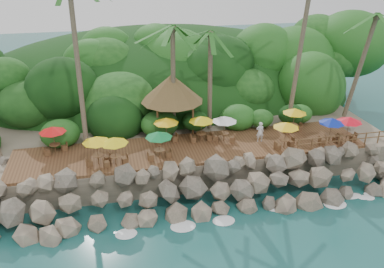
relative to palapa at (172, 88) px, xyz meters
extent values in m
plane|color=#19514F|center=(0.80, -9.76, -5.79)|extent=(140.00, 140.00, 0.00)
cube|color=gray|center=(0.80, 6.24, -4.74)|extent=(32.00, 25.20, 2.10)
ellipsoid|color=#143811|center=(0.80, 13.74, -5.79)|extent=(44.80, 28.00, 15.40)
cube|color=brown|center=(0.80, -3.76, -3.59)|extent=(26.00, 5.00, 0.20)
ellipsoid|color=white|center=(-11.20, -9.46, -5.76)|extent=(1.20, 0.80, 0.06)
ellipsoid|color=white|center=(-8.20, -9.46, -5.76)|extent=(1.20, 0.80, 0.06)
ellipsoid|color=white|center=(-5.20, -9.46, -5.76)|extent=(1.20, 0.80, 0.06)
ellipsoid|color=white|center=(-2.20, -9.46, -5.76)|extent=(1.20, 0.80, 0.06)
ellipsoid|color=white|center=(0.80, -9.46, -5.76)|extent=(1.20, 0.80, 0.06)
ellipsoid|color=white|center=(3.80, -9.46, -5.76)|extent=(1.20, 0.80, 0.06)
ellipsoid|color=white|center=(6.80, -9.46, -5.76)|extent=(1.20, 0.80, 0.06)
ellipsoid|color=white|center=(9.80, -9.46, -5.76)|extent=(1.20, 0.80, 0.06)
ellipsoid|color=white|center=(12.80, -9.46, -5.76)|extent=(1.20, 0.80, 0.06)
cylinder|color=brown|center=(-6.86, -1.07, 2.48)|extent=(0.36, 2.38, 11.83)
cylinder|color=brown|center=(0.05, -0.42, 0.71)|extent=(0.44, 0.69, 8.40)
ellipsoid|color=#23601E|center=(0.05, -0.42, 4.90)|extent=(6.00, 6.00, 2.40)
cylinder|color=brown|center=(2.95, -0.60, 0.46)|extent=(0.59, 0.68, 7.91)
ellipsoid|color=#23601E|center=(2.95, -0.60, 4.41)|extent=(6.00, 6.00, 2.40)
cylinder|color=brown|center=(10.07, -1.13, 2.52)|extent=(1.60, 1.29, 11.98)
cylinder|color=brown|center=(15.57, -1.25, 0.99)|extent=(1.12, 1.61, 8.92)
ellipsoid|color=#23601E|center=(15.57, -1.25, 5.47)|extent=(6.00, 6.00, 2.40)
cylinder|color=brown|center=(-1.40, -1.40, -2.29)|extent=(0.16, 0.16, 2.40)
cylinder|color=brown|center=(1.40, -1.40, -2.29)|extent=(0.16, 0.16, 2.40)
cylinder|color=brown|center=(-1.40, 1.40, -2.29)|extent=(0.16, 0.16, 2.40)
cylinder|color=brown|center=(1.40, 1.40, -2.29)|extent=(0.16, 0.16, 2.40)
cone|color=brown|center=(0.00, 0.00, 0.01)|extent=(5.00, 5.00, 2.20)
cylinder|color=brown|center=(1.71, -2.87, -3.15)|extent=(0.07, 0.07, 0.67)
cylinder|color=brown|center=(1.71, -2.87, -2.81)|extent=(0.76, 0.76, 0.05)
cylinder|color=brown|center=(1.71, -2.87, -2.49)|extent=(0.05, 0.05, 2.00)
cone|color=yellow|center=(1.71, -2.87, -1.62)|extent=(1.91, 1.91, 0.41)
cube|color=brown|center=(1.08, -2.90, -3.28)|extent=(0.40, 0.40, 0.42)
cube|color=brown|center=(2.35, -2.84, -3.28)|extent=(0.40, 0.40, 0.42)
cylinder|color=brown|center=(9.31, -2.85, -3.15)|extent=(0.07, 0.07, 0.67)
cylinder|color=brown|center=(9.31, -2.85, -2.81)|extent=(0.76, 0.76, 0.05)
cylinder|color=brown|center=(9.31, -2.85, -2.49)|extent=(0.05, 0.05, 2.00)
cone|color=yellow|center=(9.31, -2.85, -1.62)|extent=(1.91, 1.91, 0.41)
cube|color=brown|center=(8.70, -3.00, -3.28)|extent=(0.46, 0.46, 0.42)
cube|color=brown|center=(9.93, -2.70, -3.28)|extent=(0.46, 0.46, 0.42)
cylinder|color=brown|center=(12.53, -5.36, -3.15)|extent=(0.07, 0.07, 0.67)
cylinder|color=brown|center=(12.53, -5.36, -2.81)|extent=(0.76, 0.76, 0.05)
cylinder|color=brown|center=(12.53, -5.36, -2.49)|extent=(0.05, 0.05, 2.00)
cone|color=red|center=(12.53, -5.36, -1.62)|extent=(1.91, 1.91, 0.41)
cube|color=brown|center=(11.90, -5.41, -3.28)|extent=(0.41, 0.41, 0.42)
cube|color=brown|center=(13.17, -5.31, -3.28)|extent=(0.41, 0.41, 0.42)
cylinder|color=brown|center=(3.42, -3.25, -3.15)|extent=(0.07, 0.07, 0.67)
cylinder|color=brown|center=(3.42, -3.25, -2.81)|extent=(0.76, 0.76, 0.05)
cylinder|color=brown|center=(3.42, -3.25, -2.49)|extent=(0.05, 0.05, 2.00)
cone|color=white|center=(3.42, -3.25, -1.62)|extent=(1.91, 1.91, 0.41)
cube|color=brown|center=(2.83, -3.02, -3.28)|extent=(0.49, 0.49, 0.42)
cube|color=brown|center=(4.01, -3.48, -3.28)|extent=(0.49, 0.49, 0.42)
cylinder|color=brown|center=(-9.04, -2.49, -3.15)|extent=(0.07, 0.07, 0.67)
cylinder|color=brown|center=(-9.04, -2.49, -2.81)|extent=(0.76, 0.76, 0.05)
cylinder|color=brown|center=(-9.04, -2.49, -2.49)|extent=(0.05, 0.05, 2.00)
cone|color=red|center=(-9.04, -2.49, -1.62)|extent=(1.91, 1.91, 0.41)
cube|color=brown|center=(-9.62, -2.74, -3.28)|extent=(0.50, 0.50, 0.42)
cube|color=brown|center=(-8.45, -2.24, -3.28)|extent=(0.50, 0.50, 0.42)
cylinder|color=brown|center=(-4.86, -5.27, -3.15)|extent=(0.07, 0.07, 0.67)
cylinder|color=brown|center=(-4.86, -5.27, -2.81)|extent=(0.76, 0.76, 0.05)
cylinder|color=brown|center=(-4.86, -5.27, -2.49)|extent=(0.05, 0.05, 2.00)
cone|color=yellow|center=(-4.86, -5.27, -1.62)|extent=(1.91, 1.91, 0.41)
cube|color=brown|center=(-5.48, -5.41, -3.28)|extent=(0.45, 0.45, 0.42)
cube|color=brown|center=(-4.24, -5.14, -3.28)|extent=(0.45, 0.45, 0.42)
cylinder|color=brown|center=(-1.81, -4.97, -3.15)|extent=(0.07, 0.07, 0.67)
cylinder|color=brown|center=(-1.81, -4.97, -2.81)|extent=(0.76, 0.76, 0.05)
cylinder|color=brown|center=(-1.81, -4.97, -2.49)|extent=(0.05, 0.05, 2.00)
cone|color=#0C7333|center=(-1.81, -4.97, -1.62)|extent=(1.91, 1.91, 0.41)
cube|color=brown|center=(-2.44, -5.03, -3.28)|extent=(0.42, 0.42, 0.42)
cube|color=brown|center=(-1.17, -4.91, -3.28)|extent=(0.42, 0.42, 0.42)
cylinder|color=brown|center=(11.12, -5.30, -3.15)|extent=(0.07, 0.07, 0.67)
cylinder|color=brown|center=(11.12, -5.30, -2.81)|extent=(0.76, 0.76, 0.05)
cylinder|color=brown|center=(11.12, -5.30, -2.49)|extent=(0.05, 0.05, 2.00)
cone|color=#0B2197|center=(11.12, -5.30, -1.62)|extent=(1.91, 1.91, 0.41)
cube|color=brown|center=(10.49, -5.37, -3.28)|extent=(0.42, 0.42, 0.42)
cube|color=brown|center=(11.75, -5.23, -3.28)|extent=(0.42, 0.42, 0.42)
cylinder|color=brown|center=(-0.93, -2.60, -3.15)|extent=(0.07, 0.07, 0.67)
cylinder|color=brown|center=(-0.93, -2.60, -2.81)|extent=(0.76, 0.76, 0.05)
cylinder|color=brown|center=(-0.93, -2.60, -2.49)|extent=(0.05, 0.05, 2.00)
cone|color=yellow|center=(-0.93, -2.60, -1.62)|extent=(1.91, 1.91, 0.41)
cube|color=brown|center=(-1.55, -2.73, -3.28)|extent=(0.45, 0.45, 0.42)
cube|color=brown|center=(-0.30, -2.47, -3.28)|extent=(0.45, 0.45, 0.42)
cylinder|color=brown|center=(7.47, -5.31, -3.15)|extent=(0.07, 0.07, 0.67)
cylinder|color=brown|center=(7.47, -5.31, -2.81)|extent=(0.76, 0.76, 0.05)
cylinder|color=brown|center=(7.47, -5.31, -2.49)|extent=(0.05, 0.05, 2.00)
cone|color=yellow|center=(7.47, -5.31, -1.62)|extent=(1.91, 1.91, 0.41)
cube|color=brown|center=(6.86, -5.49, -3.28)|extent=(0.47, 0.47, 0.42)
cube|color=brown|center=(8.08, -5.13, -3.28)|extent=(0.47, 0.47, 0.42)
cylinder|color=brown|center=(-6.01, -4.87, -3.15)|extent=(0.07, 0.07, 0.67)
cylinder|color=brown|center=(-6.01, -4.87, -2.81)|extent=(0.76, 0.76, 0.05)
cylinder|color=brown|center=(-6.01, -4.87, -2.49)|extent=(0.05, 0.05, 2.00)
cone|color=yellow|center=(-6.01, -4.87, -1.62)|extent=(1.91, 1.91, 0.41)
cube|color=brown|center=(-6.62, -5.05, -3.28)|extent=(0.48, 0.48, 0.42)
cube|color=brown|center=(-5.40, -4.68, -3.28)|extent=(0.48, 0.48, 0.42)
cylinder|color=brown|center=(8.15, -6.11, -2.99)|extent=(0.10, 0.10, 1.00)
cylinder|color=brown|center=(9.25, -6.11, -2.99)|extent=(0.10, 0.10, 1.00)
cylinder|color=brown|center=(10.35, -6.11, -2.99)|extent=(0.10, 0.10, 1.00)
cylinder|color=brown|center=(11.45, -6.11, -2.99)|extent=(0.10, 0.10, 1.00)
cylinder|color=brown|center=(12.55, -6.11, -2.99)|extent=(0.10, 0.10, 1.00)
cylinder|color=brown|center=(13.65, -6.11, -2.99)|extent=(0.10, 0.10, 1.00)
cylinder|color=brown|center=(14.75, -6.11, -2.99)|extent=(0.10, 0.10, 1.00)
cube|color=brown|center=(12.00, -6.11, -2.54)|extent=(8.30, 0.06, 0.06)
cube|color=brown|center=(12.00, -6.11, -2.94)|extent=(8.30, 0.06, 0.06)
imported|color=silver|center=(6.07, -3.89, -2.68)|extent=(0.65, 0.48, 1.62)
camera|label=1|loc=(-4.97, -29.86, 9.88)|focal=37.50mm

